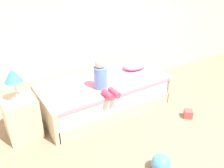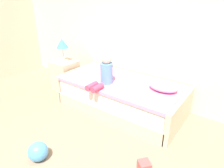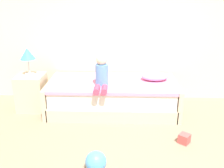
{
  "view_description": "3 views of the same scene",
  "coord_description": "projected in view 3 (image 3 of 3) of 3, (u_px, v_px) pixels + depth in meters",
  "views": [
    {
      "loc": [
        -2.37,
        -1.07,
        2.35
      ],
      "look_at": [
        -0.61,
        1.75,
        0.55
      ],
      "focal_mm": 39.38,
      "sensor_mm": 36.0,
      "label": 1
    },
    {
      "loc": [
        1.05,
        -0.54,
        1.85
      ],
      "look_at": [
        -0.61,
        1.75,
        0.55
      ],
      "focal_mm": 32.18,
      "sensor_mm": 36.0,
      "label": 2
    },
    {
      "loc": [
        -0.49,
        -1.89,
        1.88
      ],
      "look_at": [
        -0.61,
        1.75,
        0.55
      ],
      "focal_mm": 40.54,
      "sensor_mm": 36.0,
      "label": 3
    }
  ],
  "objects": [
    {
      "name": "wall_rear",
      "position": [
        149.0,
        18.0,
        4.35
      ],
      "size": [
        7.2,
        0.1,
        2.9
      ],
      "primitive_type": "cube",
      "color": "beige",
      "rests_on": "ground"
    },
    {
      "name": "bed",
      "position": [
        113.0,
        96.0,
        4.22
      ],
      "size": [
        2.11,
        1.0,
        0.5
      ],
      "color": "beige",
      "rests_on": "ground"
    },
    {
      "name": "nightstand",
      "position": [
        32.0,
        92.0,
        4.22
      ],
      "size": [
        0.44,
        0.44,
        0.6
      ],
      "primitive_type": "cube",
      "color": "beige",
      "rests_on": "ground"
    },
    {
      "name": "table_lamp",
      "position": [
        28.0,
        55.0,
        4.01
      ],
      "size": [
        0.24,
        0.24,
        0.45
      ],
      "color": "silver",
      "rests_on": "nightstand"
    },
    {
      "name": "child_figure",
      "position": [
        102.0,
        74.0,
        3.85
      ],
      "size": [
        0.2,
        0.51,
        0.5
      ],
      "color": "#598CD1",
      "rests_on": "bed"
    },
    {
      "name": "pillow",
      "position": [
        155.0,
        76.0,
        4.18
      ],
      "size": [
        0.44,
        0.3,
        0.13
      ],
      "primitive_type": "ellipsoid",
      "color": "#EA8CC6",
      "rests_on": "bed"
    },
    {
      "name": "toy_ball",
      "position": [
        96.0,
        162.0,
        2.79
      ],
      "size": [
        0.24,
        0.24,
        0.24
      ],
      "primitive_type": "sphere",
      "color": "#4C99E5",
      "rests_on": "ground"
    },
    {
      "name": "toy_block",
      "position": [
        184.0,
        139.0,
        3.32
      ],
      "size": [
        0.18,
        0.18,
        0.13
      ],
      "primitive_type": "cube",
      "rotation": [
        0.0,
        0.0,
        0.89
      ],
      "color": "#E54C4C",
      "rests_on": "ground"
    }
  ]
}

